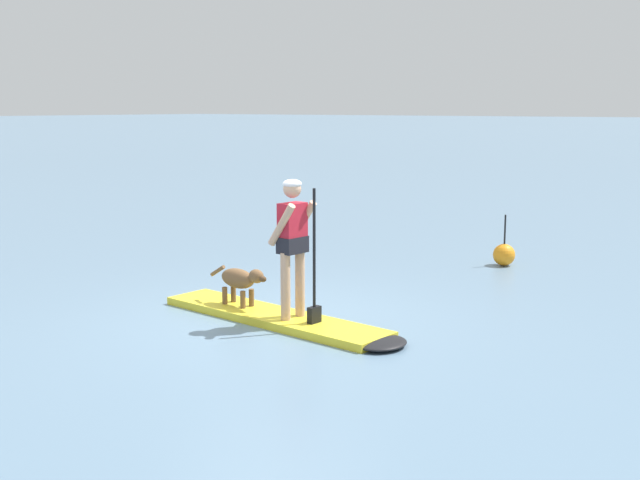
{
  "coord_description": "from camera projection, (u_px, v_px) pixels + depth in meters",
  "views": [
    {
      "loc": [
        6.23,
        -7.48,
        2.67
      ],
      "look_at": [
        0.0,
        1.0,
        0.9
      ],
      "focal_mm": 44.62,
      "sensor_mm": 36.0,
      "label": 1
    }
  ],
  "objects": [
    {
      "name": "ground_plane",
      "position": [
        273.0,
        321.0,
        10.03
      ],
      "size": [
        400.0,
        400.0,
        0.0
      ],
      "primitive_type": "plane",
      "color": "slate"
    },
    {
      "name": "person_paddler",
      "position": [
        293.0,
        239.0,
        9.62
      ],
      "size": [
        0.62,
        0.5,
        1.71
      ],
      "color": "tan",
      "rests_on": "paddleboard"
    },
    {
      "name": "marker_buoy",
      "position": [
        504.0,
        255.0,
        13.47
      ],
      "size": [
        0.37,
        0.37,
        0.87
      ],
      "color": "orange",
      "rests_on": "ground_plane"
    },
    {
      "name": "dog",
      "position": [
        240.0,
        280.0,
        10.34
      ],
      "size": [
        1.04,
        0.27,
        0.52
      ],
      "color": "brown",
      "rests_on": "paddleboard"
    },
    {
      "name": "paddleboard",
      "position": [
        286.0,
        320.0,
        9.87
      ],
      "size": [
        3.69,
        0.97,
        0.1
      ],
      "color": "yellow",
      "rests_on": "ground_plane"
    }
  ]
}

